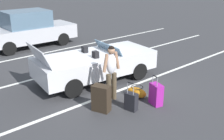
% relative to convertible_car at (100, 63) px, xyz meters
% --- Properties ---
extents(ground_plane, '(80.00, 80.00, 0.00)m').
position_rel_convertible_car_xyz_m(ground_plane, '(-0.20, 0.02, -0.59)').
color(ground_plane, '#333335').
extents(lot_line_near, '(18.00, 0.12, 0.01)m').
position_rel_convertible_car_xyz_m(lot_line_near, '(-0.20, -1.21, -0.59)').
color(lot_line_near, silver).
rests_on(lot_line_near, ground_plane).
extents(lot_line_mid, '(18.00, 0.12, 0.01)m').
position_rel_convertible_car_xyz_m(lot_line_mid, '(-0.20, 1.49, -0.59)').
color(lot_line_mid, silver).
rests_on(lot_line_mid, ground_plane).
extents(lot_line_far, '(18.00, 0.12, 0.01)m').
position_rel_convertible_car_xyz_m(lot_line_far, '(-0.20, 4.19, -0.59)').
color(lot_line_far, silver).
rests_on(lot_line_far, ground_plane).
extents(convertible_car, '(4.35, 2.26, 1.52)m').
position_rel_convertible_car_xyz_m(convertible_car, '(0.00, 0.00, 0.00)').
color(convertible_car, silver).
rests_on(convertible_car, ground_plane).
extents(suitcase_large_black, '(0.44, 0.55, 0.74)m').
position_rel_convertible_car_xyz_m(suitcase_large_black, '(-1.44, -1.85, -0.22)').
color(suitcase_large_black, '#2D2319').
rests_on(suitcase_large_black, ground_plane).
extents(suitcase_medium_bright, '(0.35, 0.45, 0.89)m').
position_rel_convertible_car_xyz_m(suitcase_medium_bright, '(-0.04, -2.58, -0.28)').
color(suitcase_medium_bright, '#991E8C').
rests_on(suitcase_medium_bright, ground_plane).
extents(suitcase_small_carryon, '(0.28, 0.38, 0.84)m').
position_rel_convertible_car_xyz_m(suitcase_small_carryon, '(-0.80, -2.35, -0.34)').
color(suitcase_small_carryon, black).
rests_on(suitcase_small_carryon, ground_plane).
extents(duffel_bag, '(0.43, 0.68, 0.34)m').
position_rel_convertible_car_xyz_m(duffel_bag, '(-0.11, -1.89, -0.43)').
color(duffel_bag, orange).
rests_on(duffel_bag, ground_plane).
extents(traveler_person, '(0.61, 0.24, 1.65)m').
position_rel_convertible_car_xyz_m(traveler_person, '(-0.80, -1.52, 0.34)').
color(traveler_person, '#4C3F2D').
rests_on(traveler_person, ground_plane).
extents(parked_sedan_near, '(4.53, 1.94, 1.82)m').
position_rel_convertible_car_xyz_m(parked_sedan_near, '(-0.03, 5.73, 0.30)').
color(parked_sedan_near, '#B2B2B7').
rests_on(parked_sedan_near, ground_plane).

